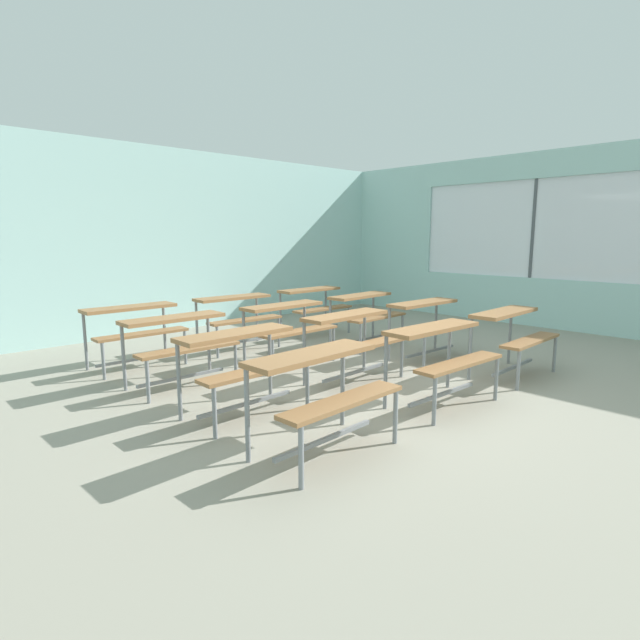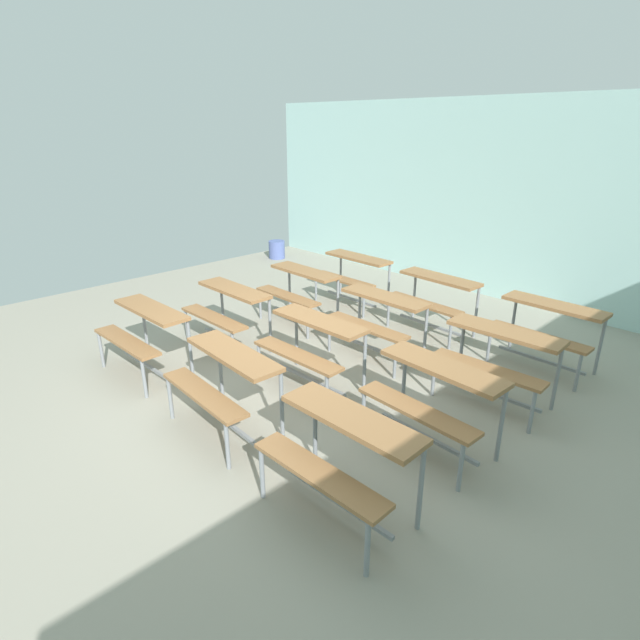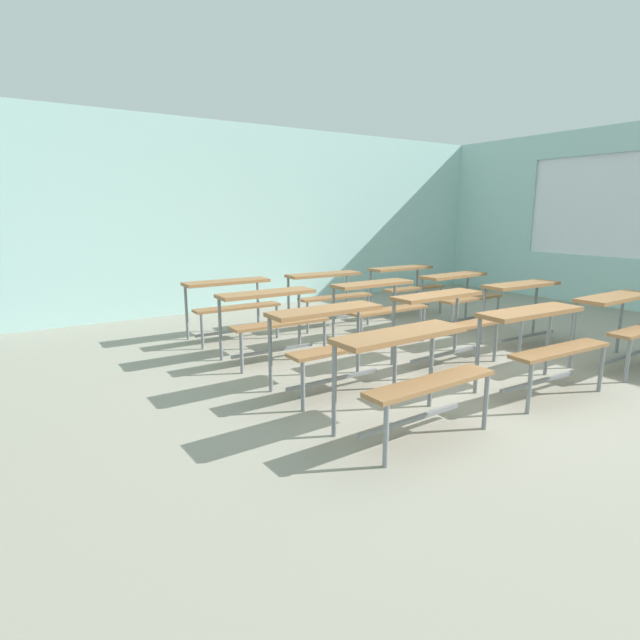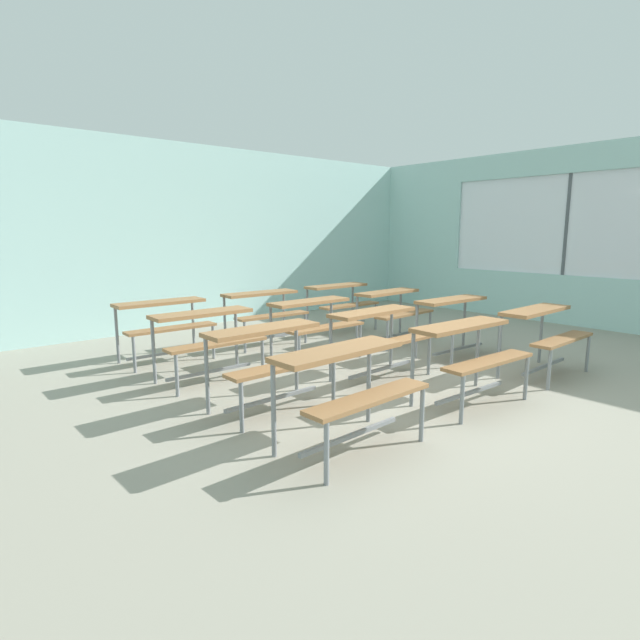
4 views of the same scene
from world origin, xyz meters
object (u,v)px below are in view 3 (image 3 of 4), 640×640
desk_bench_r0c0 (410,359)px  desk_bench_r1c2 (528,299)px  desk_bench_r2c2 (459,287)px  desk_bench_r2c1 (378,297)px  desk_bench_r1c1 (444,311)px  desk_bench_r1c0 (332,330)px  desk_bench_r0c2 (624,314)px  desk_bench_r2c0 (271,309)px  desk_bench_r0c1 (540,331)px  desk_bench_r3c1 (328,286)px  desk_bench_r3c0 (231,295)px  desk_bench_r3c2 (405,279)px

desk_bench_r0c0 → desk_bench_r1c2: bearing=18.4°
desk_bench_r2c2 → desk_bench_r2c1: bearing=177.7°
desk_bench_r2c1 → desk_bench_r0c0: bearing=-125.2°
desk_bench_r1c1 → desk_bench_r1c0: bearing=179.4°
desk_bench_r1c0 → desk_bench_r0c2: bearing=-20.8°
desk_bench_r1c1 → desk_bench_r2c0: 1.86m
desk_bench_r2c0 → desk_bench_r2c1: same height
desk_bench_r0c2 → desk_bench_r2c0: (-2.95, 2.26, 0.00)m
desk_bench_r0c1 → desk_bench_r1c2: (1.43, 1.10, 0.00)m
desk_bench_r1c1 → desk_bench_r3c1: (-0.01, 2.20, 0.00)m
desk_bench_r1c0 → desk_bench_r1c2: (2.94, 0.03, 0.00)m
desk_bench_r0c2 → desk_bench_r3c1: same height
desk_bench_r2c2 → desk_bench_r1c0: bearing=-162.2°
desk_bench_r0c0 → desk_bench_r2c2: 3.70m
desk_bench_r0c0 → desk_bench_r1c2: same height
desk_bench_r0c1 → desk_bench_r1c2: bearing=40.0°
desk_bench_r1c0 → desk_bench_r3c1: (1.46, 2.23, 0.00)m
desk_bench_r2c0 → desk_bench_r2c1: (1.46, -0.07, 0.00)m
desk_bench_r0c1 → desk_bench_r2c2: same height
desk_bench_r1c2 → desk_bench_r2c0: bearing=161.0°
desk_bench_r3c0 → desk_bench_r1c2: bearing=-36.6°
desk_bench_r2c2 → desk_bench_r1c2: bearing=-93.1°
desk_bench_r3c2 → desk_bench_r3c1: bearing=-179.3°
desk_bench_r3c1 → desk_bench_r0c2: bearing=-63.5°
desk_bench_r1c0 → desk_bench_r2c2: bearing=20.2°
desk_bench_r1c2 → desk_bench_r3c0: (-2.95, 2.23, 0.00)m
desk_bench_r1c0 → desk_bench_r2c2: same height
desk_bench_r3c1 → desk_bench_r1c2: bearing=-53.7°
desk_bench_r0c0 → desk_bench_r3c1: (1.51, 3.29, 0.00)m
desk_bench_r2c1 → desk_bench_r3c2: same height
desk_bench_r1c2 → desk_bench_r0c2: bearing=-87.6°
desk_bench_r2c0 → desk_bench_r3c1: size_ratio=0.98×
desk_bench_r0c2 → desk_bench_r3c1: (-1.48, 3.31, 0.00)m
desk_bench_r0c2 → desk_bench_r2c1: size_ratio=1.01×
desk_bench_r3c0 → desk_bench_r3c2: (2.96, -0.03, 0.00)m
desk_bench_r3c2 → desk_bench_r2c0: bearing=-159.7°
desk_bench_r2c1 → desk_bench_r3c0: same height
desk_bench_r1c1 → desk_bench_r2c0: same height
desk_bench_r0c0 → desk_bench_r3c1: 3.62m
desk_bench_r2c2 → desk_bench_r3c0: 3.17m
desk_bench_r0c2 → desk_bench_r1c0: bearing=158.5°
desk_bench_r1c0 → desk_bench_r3c1: 2.66m
desk_bench_r0c0 → desk_bench_r3c0: same height
desk_bench_r2c0 → desk_bench_r3c2: bearing=20.2°
desk_bench_r1c1 → desk_bench_r2c2: size_ratio=0.99×
desk_bench_r1c0 → desk_bench_r2c0: bearing=89.4°
desk_bench_r2c0 → desk_bench_r2c1: bearing=-2.2°
desk_bench_r1c1 → desk_bench_r0c2: bearing=-38.6°
desk_bench_r1c1 → desk_bench_r2c1: bearing=89.3°
desk_bench_r1c0 → desk_bench_r1c2: bearing=0.0°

